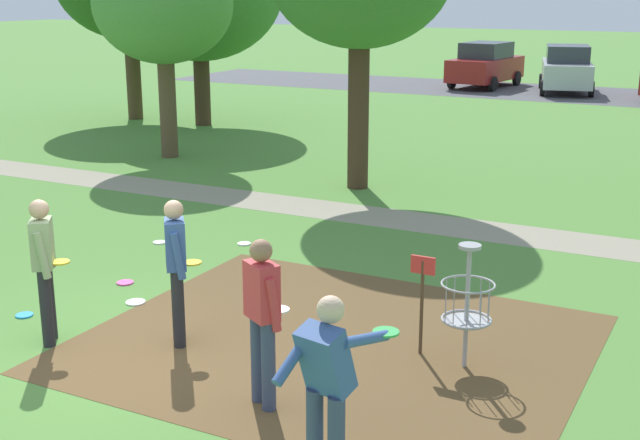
% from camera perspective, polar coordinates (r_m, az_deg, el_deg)
% --- Properties ---
extents(ground_plane, '(160.00, 160.00, 0.00)m').
position_cam_1_polar(ground_plane, '(9.74, -13.74, -9.27)').
color(ground_plane, '#518438').
extents(dirt_tee_pad, '(5.60, 4.78, 0.01)m').
position_cam_1_polar(dirt_tee_pad, '(9.93, 0.94, -8.28)').
color(dirt_tee_pad, brown).
rests_on(dirt_tee_pad, ground).
extents(disc_golf_basket, '(0.98, 0.58, 1.39)m').
position_cam_1_polar(disc_golf_basket, '(9.23, 9.55, -5.35)').
color(disc_golf_basket, '#9E9EA3').
rests_on(disc_golf_basket, ground).
extents(player_foreground_watching, '(0.45, 0.47, 1.71)m').
position_cam_1_polar(player_foreground_watching, '(9.74, -9.65, -2.92)').
color(player_foreground_watching, '#232328').
rests_on(player_foreground_watching, ground).
extents(player_throwing, '(0.49, 0.45, 1.71)m').
position_cam_1_polar(player_throwing, '(8.19, -3.90, -6.29)').
color(player_throwing, '#384260').
rests_on(player_throwing, ground).
extents(player_waiting_left, '(0.45, 0.47, 1.71)m').
position_cam_1_polar(player_waiting_left, '(10.12, -18.09, -2.77)').
color(player_waiting_left, '#232328').
rests_on(player_waiting_left, ground).
extents(player_waiting_right, '(0.67, 1.03, 1.71)m').
position_cam_1_polar(player_waiting_right, '(6.75, 0.48, -11.02)').
color(player_waiting_right, '#384260').
rests_on(player_waiting_right, ground).
extents(frisbee_near_basket, '(0.22, 0.22, 0.02)m').
position_cam_1_polar(frisbee_near_basket, '(11.34, -19.29, -6.07)').
color(frisbee_near_basket, '#1E93DB').
rests_on(frisbee_near_basket, ground).
extents(frisbee_mid_grass, '(0.24, 0.24, 0.02)m').
position_cam_1_polar(frisbee_mid_grass, '(12.17, -12.99, -4.12)').
color(frisbee_mid_grass, '#E53D99').
rests_on(frisbee_mid_grass, ground).
extents(frisbee_far_left, '(0.22, 0.22, 0.02)m').
position_cam_1_polar(frisbee_far_left, '(13.69, -5.13, -1.59)').
color(frisbee_far_left, white).
rests_on(frisbee_far_left, ground).
extents(frisbee_far_right, '(0.22, 0.22, 0.02)m').
position_cam_1_polar(frisbee_far_right, '(13.95, -10.75, -1.49)').
color(frisbee_far_right, white).
rests_on(frisbee_far_right, ground).
extents(frisbee_scattered_b, '(0.26, 0.26, 0.02)m').
position_cam_1_polar(frisbee_scattered_b, '(11.40, -12.32, -5.43)').
color(frisbee_scattered_b, white).
rests_on(frisbee_scattered_b, ground).
extents(tree_mid_right, '(3.29, 3.29, 5.04)m').
position_cam_1_polar(tree_mid_right, '(20.74, -10.53, 14.05)').
color(tree_mid_right, brown).
rests_on(tree_mid_right, ground).
extents(parking_lot_strip, '(36.00, 6.00, 0.01)m').
position_cam_1_polar(parking_lot_strip, '(34.79, 17.63, 8.05)').
color(parking_lot_strip, '#4C4C51').
rests_on(parking_lot_strip, ground).
extents(parked_car_leftmost, '(2.31, 4.37, 1.84)m').
position_cam_1_polar(parked_car_leftmost, '(36.43, 11.09, 10.22)').
color(parked_car_leftmost, maroon).
rests_on(parked_car_leftmost, ground).
extents(parked_car_center_left, '(2.79, 4.52, 1.84)m').
position_cam_1_polar(parked_car_center_left, '(35.23, 16.26, 9.74)').
color(parked_car_center_left, '#B2B7BC').
rests_on(parked_car_center_left, ground).
extents(gravel_path, '(40.00, 1.25, 0.00)m').
position_cam_1_polar(gravel_path, '(15.36, 3.60, 0.28)').
color(gravel_path, gray).
rests_on(gravel_path, ground).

